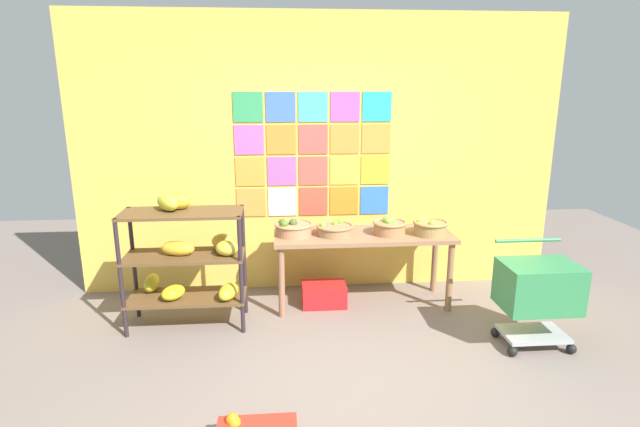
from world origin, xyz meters
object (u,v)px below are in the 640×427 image
(fruit_basket_centre, at_px, (430,227))
(fruit_basket_back_left, at_px, (293,228))
(display_table, at_px, (363,242))
(fruit_basket_back_right, at_px, (390,226))
(produce_crate_under_table, at_px, (324,294))
(fruit_basket_left, at_px, (335,229))
(shopping_cart, at_px, (538,289))
(banana_shelf_unit, at_px, (187,253))

(fruit_basket_centre, xyz_separation_m, fruit_basket_back_left, (-1.29, 0.09, -0.01))
(display_table, bearing_deg, fruit_basket_back_left, 179.44)
(fruit_basket_back_right, relative_size, produce_crate_under_table, 0.76)
(display_table, relative_size, produce_crate_under_table, 3.99)
(fruit_basket_centre, xyz_separation_m, produce_crate_under_table, (-1.00, 0.07, -0.68))
(fruit_basket_left, xyz_separation_m, fruit_basket_back_left, (-0.39, 0.03, 0.01))
(fruit_basket_back_right, bearing_deg, fruit_basket_left, 177.73)
(produce_crate_under_table, bearing_deg, shopping_cart, -28.92)
(banana_shelf_unit, xyz_separation_m, produce_crate_under_table, (1.22, 0.29, -0.56))
(fruit_basket_back_right, relative_size, fruit_basket_back_left, 0.90)
(display_table, bearing_deg, fruit_basket_left, -176.06)
(banana_shelf_unit, distance_m, display_table, 1.63)
(banana_shelf_unit, bearing_deg, produce_crate_under_table, 13.40)
(display_table, relative_size, fruit_basket_back_right, 5.25)
(fruit_basket_centre, bearing_deg, produce_crate_under_table, 175.78)
(fruit_basket_back_left, bearing_deg, fruit_basket_centre, -4.19)
(fruit_basket_back_right, xyz_separation_m, produce_crate_under_table, (-0.62, 0.03, -0.68))
(banana_shelf_unit, bearing_deg, fruit_basket_left, 12.18)
(banana_shelf_unit, xyz_separation_m, fruit_basket_back_left, (0.93, 0.31, 0.11))
(display_table, bearing_deg, fruit_basket_centre, -8.05)
(shopping_cart, bearing_deg, fruit_basket_left, 142.38)
(banana_shelf_unit, relative_size, display_table, 0.70)
(fruit_basket_left, height_order, produce_crate_under_table, fruit_basket_left)
(banana_shelf_unit, relative_size, shopping_cart, 1.41)
(fruit_basket_left, distance_m, produce_crate_under_table, 0.67)
(banana_shelf_unit, xyz_separation_m, fruit_basket_left, (1.32, 0.28, 0.10))
(produce_crate_under_table, xyz_separation_m, shopping_cart, (1.65, -0.91, 0.38))
(banana_shelf_unit, xyz_separation_m, fruit_basket_centre, (2.22, 0.22, 0.12))
(fruit_basket_back_left, distance_m, produce_crate_under_table, 0.73)
(banana_shelf_unit, xyz_separation_m, display_table, (1.60, 0.30, -0.04))
(display_table, distance_m, fruit_basket_back_left, 0.69)
(banana_shelf_unit, height_order, display_table, banana_shelf_unit)
(fruit_basket_left, bearing_deg, shopping_cart, -30.34)
(banana_shelf_unit, relative_size, produce_crate_under_table, 2.81)
(banana_shelf_unit, distance_m, shopping_cart, 2.94)
(produce_crate_under_table, relative_size, shopping_cart, 0.50)
(fruit_basket_left, distance_m, shopping_cart, 1.81)
(banana_shelf_unit, xyz_separation_m, fruit_basket_back_right, (1.84, 0.26, 0.12))
(fruit_basket_back_left, height_order, shopping_cart, fruit_basket_back_left)
(fruit_basket_left, bearing_deg, fruit_basket_back_right, -2.27)
(fruit_basket_back_right, xyz_separation_m, fruit_basket_back_left, (-0.91, 0.05, -0.01))
(fruit_basket_left, bearing_deg, banana_shelf_unit, -167.82)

